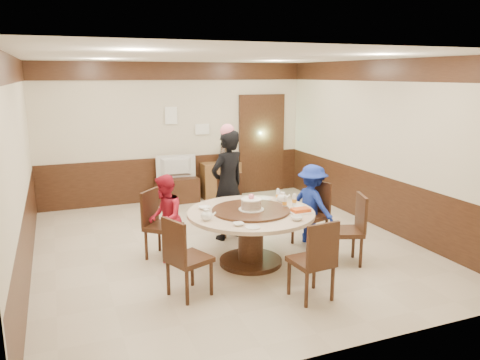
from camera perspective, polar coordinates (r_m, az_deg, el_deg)
name	(u,v)px	position (r m, az deg, el deg)	size (l,w,h in m)	color
room	(226,177)	(6.92, -1.66, 0.40)	(6.00, 6.04, 2.84)	beige
banquet_table	(251,226)	(6.41, 1.33, -5.69)	(1.73, 1.73, 0.78)	#361D11
chair_0	(311,225)	(7.27, 8.61, -5.45)	(0.55, 0.54, 0.97)	#361D11
chair_1	(233,215)	(7.67, -0.91, -4.34)	(0.48, 0.49, 0.97)	#361D11
chair_2	(162,236)	(6.79, -9.46, -6.80)	(0.62, 0.62, 0.97)	#361D11
chair_3	(188,271)	(5.62, -6.37, -11.00)	(0.58, 0.58, 0.97)	#361D11
chair_4	(312,274)	(5.58, 8.76, -11.24)	(0.48, 0.49, 0.97)	#361D11
chair_5	(346,242)	(6.67, 12.82, -7.34)	(0.56, 0.56, 0.97)	#361D11
person_standing	(228,185)	(7.31, -1.51, -0.62)	(0.63, 0.42, 1.74)	black
person_red	(165,218)	(6.60, -9.11, -4.61)	(0.59, 0.46, 1.22)	#B3172D
person_blue	(312,204)	(7.26, 8.78, -2.94)	(0.79, 0.46, 1.23)	#182F9F
birthday_cake	(251,204)	(6.29, 1.38, -2.95)	(0.34, 0.34, 0.22)	white
teapot_left	(207,216)	(5.95, -4.09, -4.37)	(0.17, 0.15, 0.13)	white
teapot_right	(282,198)	(6.81, 5.18, -2.19)	(0.17, 0.15, 0.13)	white
bowl_0	(204,208)	(6.45, -4.36, -3.40)	(0.16, 0.16, 0.04)	white
bowl_1	(297,218)	(6.00, 6.93, -4.65)	(0.15, 0.15, 0.05)	white
bowl_2	(238,224)	(5.76, -0.20, -5.40)	(0.13, 0.13, 0.03)	white
bowl_3	(298,207)	(6.49, 7.14, -3.33)	(0.15, 0.15, 0.05)	white
saucer_near	(253,227)	(5.68, 1.57, -5.78)	(0.18, 0.18, 0.01)	white
saucer_far	(266,199)	(6.96, 3.15, -2.29)	(0.18, 0.18, 0.01)	white
shrimp_platter	(301,211)	(6.31, 7.42, -3.75)	(0.30, 0.20, 0.06)	white
bottle_0	(285,203)	(6.49, 5.48, -2.75)	(0.06, 0.06, 0.16)	white
bottle_1	(294,200)	(6.63, 6.63, -2.45)	(0.06, 0.06, 0.16)	white
bottle_2	(278,195)	(6.88, 4.65, -1.85)	(0.06, 0.06, 0.16)	white
tv_stand	(177,190)	(9.64, -7.66, -1.22)	(0.85, 0.45, 0.50)	#361D11
television	(177,167)	(9.54, -7.75, 1.59)	(0.80, 0.11, 0.46)	gray
side_cabinet	(221,180)	(9.90, -2.38, 0.00)	(0.80, 0.40, 0.75)	brown
thermos	(223,153)	(9.81, -2.07, 3.25)	(0.15, 0.15, 0.38)	silver
notice_left	(171,116)	(9.59, -8.40, 7.78)	(0.25, 0.00, 0.35)	white
notice_right	(202,129)	(9.79, -4.62, 6.21)	(0.30, 0.00, 0.22)	white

